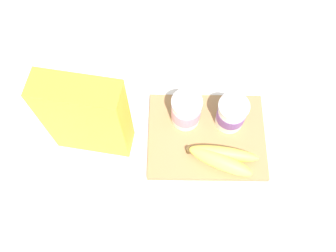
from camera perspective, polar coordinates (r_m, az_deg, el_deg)
name	(u,v)px	position (r m, az deg, el deg)	size (l,w,h in m)	color
ground_plane	(206,137)	(0.92, 6.01, -1.80)	(2.40, 2.40, 0.00)	silver
cutting_board	(206,136)	(0.92, 6.06, -1.59)	(0.29, 0.23, 0.02)	#A37A4C
cereal_box	(87,117)	(0.82, -12.66, 1.37)	(0.18, 0.07, 0.26)	yellow
yogurt_cup_front	(186,111)	(0.88, 2.87, 2.43)	(0.07, 0.07, 0.09)	white
yogurt_cup_back	(231,114)	(0.89, 9.91, 1.87)	(0.07, 0.07, 0.09)	white
banana_bunch	(222,158)	(0.87, 8.41, -4.93)	(0.17, 0.10, 0.04)	#E4D64F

